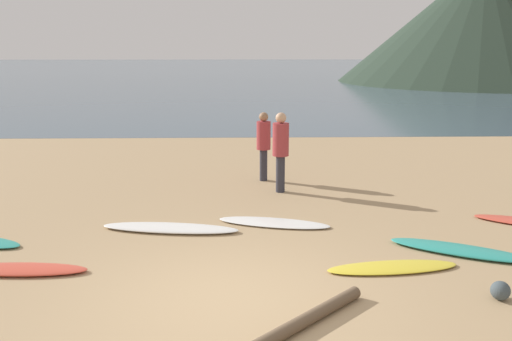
# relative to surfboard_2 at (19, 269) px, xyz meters

# --- Properties ---
(ground_plane) EXTENTS (120.00, 120.00, 0.20)m
(ground_plane) POSITION_rel_surfboard_2_xyz_m (3.07, 9.00, -0.14)
(ground_plane) COLOR tan
(ground_plane) RESTS_ON ground
(ocean_water) EXTENTS (140.00, 100.00, 0.01)m
(ocean_water) POSITION_rel_surfboard_2_xyz_m (3.07, 61.73, -0.04)
(ocean_water) COLOR #475B6B
(ocean_water) RESTS_ON ground
(headland_hill) EXTENTS (24.02, 24.02, 10.29)m
(headland_hill) POSITION_rel_surfboard_2_xyz_m (23.89, 40.41, 5.10)
(headland_hill) COLOR #28382B
(headland_hill) RESTS_ON ground
(surfboard_2) EXTENTS (2.03, 0.57, 0.09)m
(surfboard_2) POSITION_rel_surfboard_2_xyz_m (0.00, 0.00, 0.00)
(surfboard_2) COLOR #D84C38
(surfboard_2) RESTS_ON ground
(surfboard_3) EXTENTS (2.54, 0.90, 0.09)m
(surfboard_3) POSITION_rel_surfboard_2_xyz_m (1.98, 1.79, 0.00)
(surfboard_3) COLOR white
(surfboard_3) RESTS_ON ground
(surfboard_4) EXTENTS (2.17, 1.07, 0.06)m
(surfboard_4) POSITION_rel_surfboard_2_xyz_m (3.86, 2.08, -0.01)
(surfboard_4) COLOR white
(surfboard_4) RESTS_ON ground
(surfboard_5) EXTENTS (2.04, 0.73, 0.06)m
(surfboard_5) POSITION_rel_surfboard_2_xyz_m (5.50, -0.04, -0.01)
(surfboard_5) COLOR yellow
(surfboard_5) RESTS_ON ground
(surfboard_6) EXTENTS (2.23, 1.52, 0.10)m
(surfboard_6) POSITION_rel_surfboard_2_xyz_m (6.77, 0.57, 0.00)
(surfboard_6) COLOR teal
(surfboard_6) RESTS_ON ground
(person_1) EXTENTS (0.34, 0.34, 1.68)m
(person_1) POSITION_rel_surfboard_2_xyz_m (3.80, 5.43, 0.94)
(person_1) COLOR #2D2D38
(person_1) RESTS_ON ground
(person_3) EXTENTS (0.36, 0.36, 1.80)m
(person_3) POSITION_rel_surfboard_2_xyz_m (4.14, 4.36, 1.02)
(person_3) COLOR #2D2D38
(person_3) RESTS_ON ground
(driftwood_log) EXTENTS (1.68, 1.64, 0.16)m
(driftwood_log) POSITION_rel_surfboard_2_xyz_m (3.97, -1.72, 0.04)
(driftwood_log) COLOR brown
(driftwood_log) RESTS_ON ground
(beach_rock_far) EXTENTS (0.25, 0.25, 0.25)m
(beach_rock_far) POSITION_rel_surfboard_2_xyz_m (6.64, -1.06, 0.08)
(beach_rock_far) COLOR #404C51
(beach_rock_far) RESTS_ON ground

